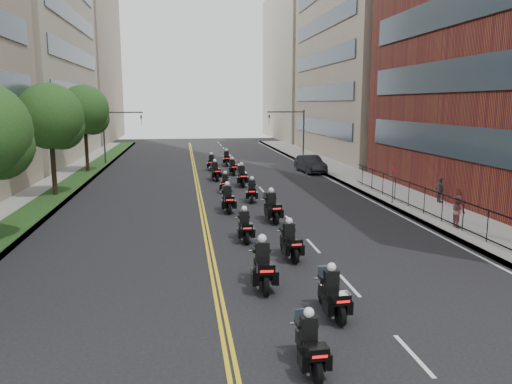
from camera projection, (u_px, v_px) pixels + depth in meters
ground at (291, 365)px, 12.27m from camera, size 160.00×160.00×0.00m
sidewalk_right at (374, 186)px, 38.32m from camera, size 4.00×90.00×0.15m
sidewalk_left at (47, 194)px, 34.90m from camera, size 4.00×90.00×0.15m
grass_strip at (59, 192)px, 34.99m from camera, size 2.00×90.00×0.04m
building_right_tan at (383, 29)px, 59.43m from camera, size 15.11×28.00×30.00m
building_right_far at (317, 65)px, 89.01m from camera, size 15.00×28.00×26.00m
building_left_far at (62, 62)px, 82.81m from camera, size 16.00×28.00×26.00m
iron_fence at (452, 211)px, 25.37m from camera, size 0.05×28.00×1.50m
street_trees at (28, 125)px, 27.91m from camera, size 4.40×38.40×7.98m
traffic_signal_right at (295, 128)px, 53.88m from camera, size 4.09×0.20×5.60m
traffic_signal_left at (113, 129)px, 51.17m from camera, size 4.09×0.20×5.60m
motorcycle_0 at (310, 346)px, 11.99m from camera, size 0.48×2.06×1.52m
motorcycle_1 at (332, 296)px, 14.98m from camera, size 0.54×2.21×1.63m
motorcycle_2 at (263, 267)px, 17.31m from camera, size 0.59×2.54×1.87m
motorcycle_3 at (290, 243)px, 20.55m from camera, size 0.61×2.31×1.71m
motorcycle_4 at (245, 227)px, 23.22m from camera, size 0.51×2.21×1.63m
motorcycle_5 at (272, 208)px, 26.97m from camera, size 0.68×2.50×1.84m
motorcycle_6 at (228, 200)px, 29.39m from camera, size 0.58×2.44×1.80m
motorcycle_7 at (252, 192)px, 32.45m from camera, size 0.68×2.23×1.65m
motorcycle_8 at (225, 184)px, 35.88m from camera, size 0.64×2.08×1.54m
motorcycle_9 at (242, 177)px, 38.41m from camera, size 0.57×2.50×1.85m
motorcycle_10 at (215, 172)px, 41.33m from camera, size 0.72×2.39×1.77m
motorcycle_11 at (233, 168)px, 44.59m from camera, size 0.55×2.18×1.61m
motorcycle_12 at (211, 163)px, 47.66m from camera, size 0.62×2.32×1.71m
motorcycle_13 at (227, 159)px, 50.90m from camera, size 0.56×2.38×1.75m
parked_sedan at (310, 164)px, 46.05m from camera, size 2.11×4.90×1.57m
pedestrian_b at (458, 211)px, 25.16m from camera, size 0.67×0.83×1.62m
pedestrian_c at (440, 190)px, 31.40m from camera, size 0.42×0.94×1.59m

